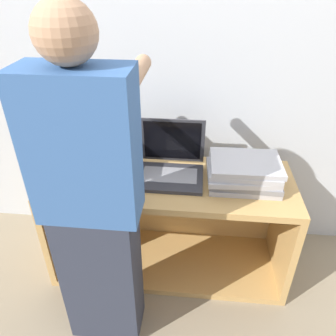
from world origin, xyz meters
The scene contains 8 objects.
ground_plane centered at (0.00, 0.00, 0.00)m, with size 12.00×12.00×0.00m, color gray.
wall_back centered at (0.00, 0.63, 1.20)m, with size 8.00×0.05×2.40m.
cart centered at (0.00, 0.32, 0.31)m, with size 1.34×0.52×0.63m.
laptop_open centered at (0.00, 0.31, 0.69)m, with size 0.36×0.31×0.29m.
laptop_stack_left centered at (-0.39, 0.26, 0.71)m, with size 0.39×0.29×0.16m.
laptop_stack_right centered at (0.39, 0.26, 0.70)m, with size 0.38×0.29×0.14m.
person centered at (-0.27, -0.18, 0.77)m, with size 0.40×0.52×1.54m.
inventory_tag centered at (-0.39, 0.19, 0.80)m, with size 0.06×0.02×0.01m.
Camera 1 is at (0.14, -1.19, 1.62)m, focal length 35.00 mm.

